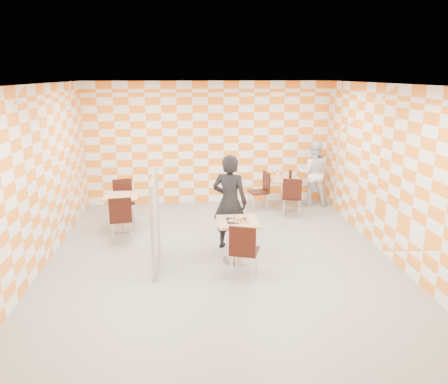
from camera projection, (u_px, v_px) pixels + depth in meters
name	position (u px, v px, depth m)	size (l,w,h in m)	color
room_shell	(217.00, 169.00, 7.90)	(7.00, 7.00, 7.00)	#969690
main_table	(238.00, 234.00, 7.47)	(0.70, 0.70, 0.75)	tan
second_table	(285.00, 188.00, 10.43)	(0.70, 0.70, 0.75)	tan
empty_table	(122.00, 207.00, 9.01)	(0.70, 0.70, 0.75)	tan
chair_main_front	(244.00, 248.00, 6.79)	(0.53, 0.54, 0.92)	black
chair_second_front	(292.00, 194.00, 9.79)	(0.52, 0.52, 0.92)	black
chair_second_side	(262.00, 188.00, 10.35)	(0.50, 0.49, 0.92)	black
chair_empty_near	(121.00, 216.00, 8.32)	(0.49, 0.49, 0.92)	black
chair_empty_far	(123.00, 197.00, 9.59)	(0.51, 0.51, 0.92)	black
partition	(155.00, 221.00, 7.27)	(0.08, 1.38, 1.55)	white
man_dark	(230.00, 202.00, 7.98)	(0.65, 0.42, 1.78)	black
man_white	(313.00, 173.00, 10.71)	(0.78, 0.61, 1.61)	white
pizza_on_foil	(238.00, 220.00, 7.39)	(0.40, 0.40, 0.04)	silver
sport_bottle	(278.00, 175.00, 10.38)	(0.06, 0.06, 0.20)	white
soda_bottle	(290.00, 174.00, 10.34)	(0.07, 0.07, 0.23)	black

